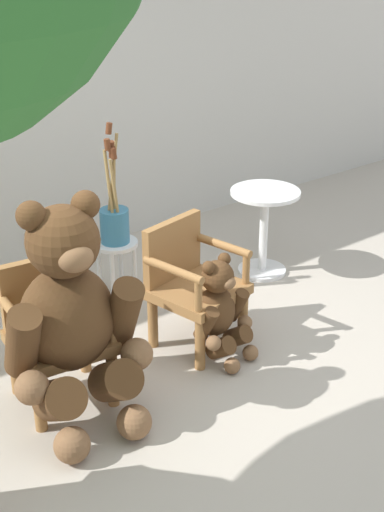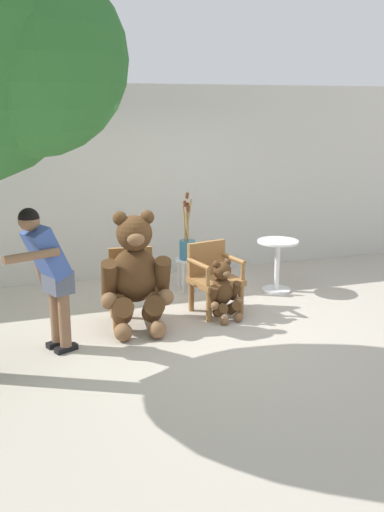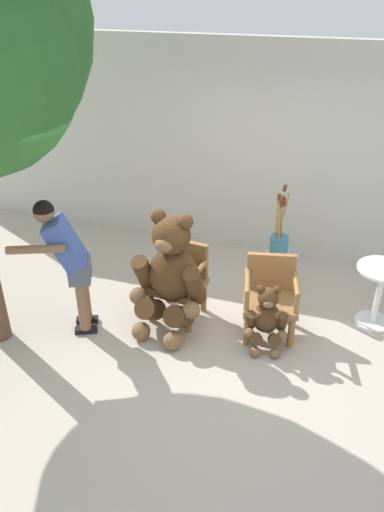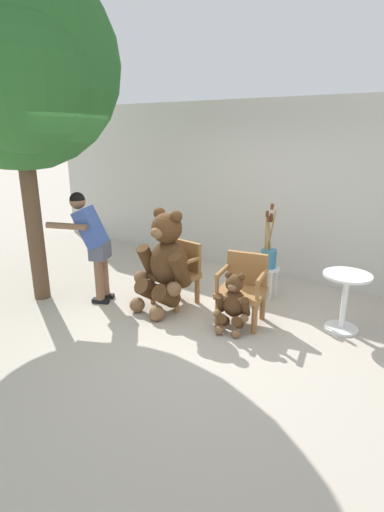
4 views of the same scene
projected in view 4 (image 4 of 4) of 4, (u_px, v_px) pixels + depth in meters
The scene contains 11 objects.
ground_plane at pixel (187, 324), 5.01m from camera, with size 60.00×60.00×0.00m, color #B2A899.
back_wall at pixel (273, 190), 6.46m from camera, with size 10.00×0.16×2.80m, color beige.
wooden_chair_left at pixel (178, 271), 5.54m from camera, with size 0.62×0.58×0.86m.
wooden_chair_right at pixel (243, 287), 4.98m from camera, with size 0.66×0.62×0.86m.
teddy_bear_large at pixel (165, 261), 5.28m from camera, with size 0.83×0.81×1.37m.
teddy_bear_small at pixel (233, 302), 4.78m from camera, with size 0.45×0.45×0.73m.
person_visitor at pixel (92, 238), 5.46m from camera, with size 0.69×0.68×1.54m.
white_stool at pixel (268, 274), 5.72m from camera, with size 0.34×0.34×0.46m.
brush_bucket at pixel (269, 254), 5.63m from camera, with size 0.22×0.22×0.92m.
round_side_table at pixel (345, 295), 4.75m from camera, with size 0.56×0.56×0.72m.
patio_tree at pixel (15, 67), 4.78m from camera, with size 2.72×2.59×4.40m.
Camera 4 is at (2.63, -3.67, 2.34)m, focal length 28.00 mm.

